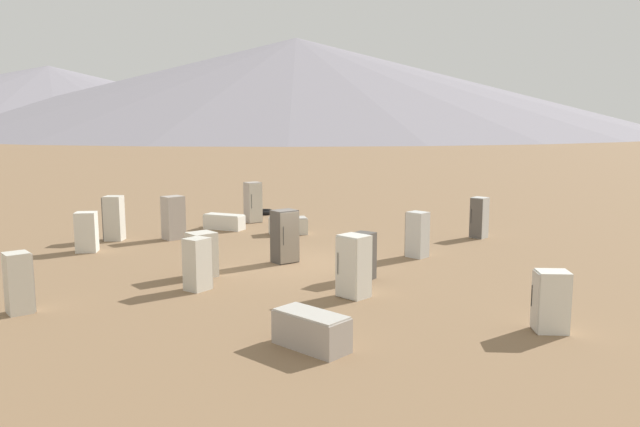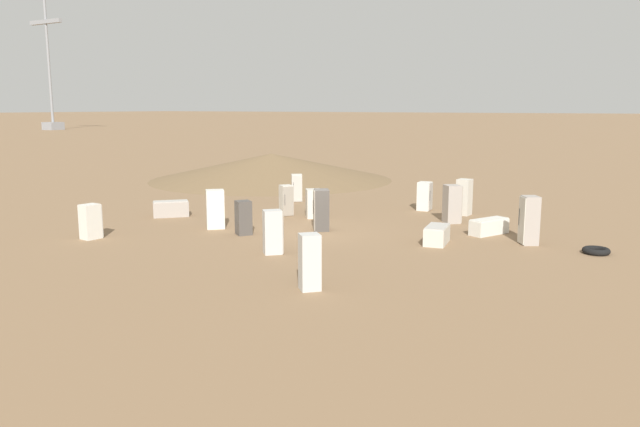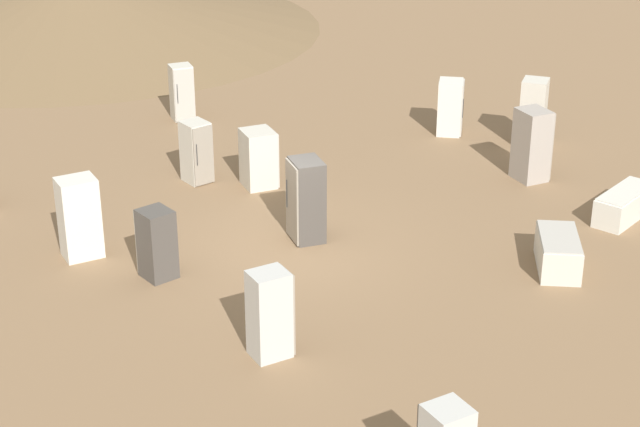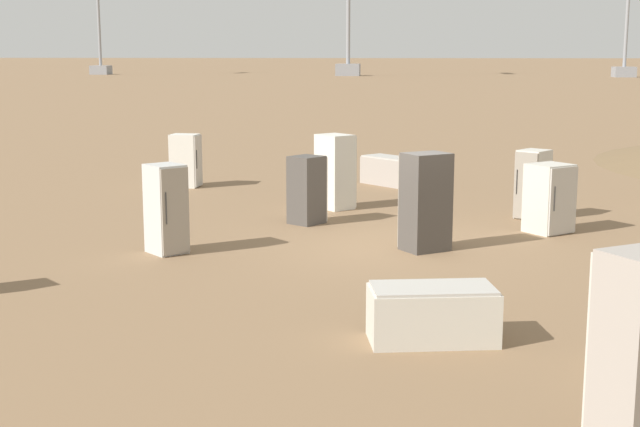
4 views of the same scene
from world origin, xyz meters
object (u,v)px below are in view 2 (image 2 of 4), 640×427
at_px(discarded_fridge_9, 464,197).
at_px(discarded_fridge_10, 273,232).
at_px(discarded_fridge_11, 452,204).
at_px(discarded_fridge_14, 529,220).
at_px(discarded_fridge_2, 171,209).
at_px(discarded_fridge_13, 297,188).
at_px(discarded_fridge_4, 314,204).
at_px(discarded_fridge_5, 215,209).
at_px(power_pylon_0, 51,90).
at_px(discarded_fridge_3, 91,222).
at_px(discarded_fridge_15, 489,226).
at_px(discarded_fridge_12, 286,200).
at_px(discarded_fridge_8, 425,196).
at_px(discarded_fridge_7, 321,210).
at_px(discarded_fridge_6, 243,218).
at_px(discarded_fridge_0, 310,262).
at_px(scrap_tire, 596,251).
at_px(discarded_fridge_1, 437,235).

relative_size(discarded_fridge_9, discarded_fridge_10, 1.11).
relative_size(discarded_fridge_11, discarded_fridge_14, 0.92).
height_order(discarded_fridge_2, discarded_fridge_13, discarded_fridge_13).
height_order(discarded_fridge_4, discarded_fridge_5, discarded_fridge_5).
relative_size(power_pylon_0, discarded_fridge_3, 20.53).
bearing_deg(discarded_fridge_15, discarded_fridge_12, 27.54).
relative_size(discarded_fridge_3, discarded_fridge_15, 0.75).
bearing_deg(discarded_fridge_8, discarded_fridge_7, -20.69).
bearing_deg(discarded_fridge_5, discarded_fridge_6, -57.02).
xyz_separation_m(discarded_fridge_4, discarded_fridge_11, (-6.24, -2.17, 0.19)).
height_order(discarded_fridge_3, discarded_fridge_9, discarded_fridge_9).
distance_m(discarded_fridge_3, discarded_fridge_14, 17.68).
bearing_deg(power_pylon_0, discarded_fridge_11, 150.97).
height_order(discarded_fridge_7, discarded_fridge_9, discarded_fridge_7).
relative_size(discarded_fridge_2, discarded_fridge_15, 0.91).
height_order(discarded_fridge_3, discarded_fridge_13, discarded_fridge_13).
relative_size(discarded_fridge_6, discarded_fridge_12, 0.96).
relative_size(discarded_fridge_0, discarded_fridge_13, 1.08).
height_order(discarded_fridge_12, discarded_fridge_15, discarded_fridge_12).
relative_size(discarded_fridge_5, discarded_fridge_10, 1.07).
bearing_deg(power_pylon_0, discarded_fridge_7, 148.31).
height_order(power_pylon_0, discarded_fridge_10, power_pylon_0).
bearing_deg(scrap_tire, discarded_fridge_2, 6.60).
distance_m(discarded_fridge_8, scrap_tire, 10.90).
height_order(discarded_fridge_2, discarded_fridge_8, discarded_fridge_8).
xyz_separation_m(discarded_fridge_5, discarded_fridge_11, (-8.61, -6.73, 0.02)).
bearing_deg(power_pylon_0, discarded_fridge_9, 151.82).
bearing_deg(scrap_tire, discarded_fridge_12, -3.93).
bearing_deg(discarded_fridge_15, scrap_tire, -174.34).
bearing_deg(discarded_fridge_0, discarded_fridge_8, 52.90).
relative_size(discarded_fridge_4, discarded_fridge_12, 0.92).
bearing_deg(discarded_fridge_11, discarded_fridge_5, -92.69).
distance_m(discarded_fridge_5, discarded_fridge_12, 4.50).
bearing_deg(discarded_fridge_10, discarded_fridge_7, 143.54).
relative_size(discarded_fridge_0, discarded_fridge_14, 0.88).
bearing_deg(discarded_fridge_8, discarded_fridge_1, 18.61).
distance_m(discarded_fridge_4, discarded_fridge_5, 5.14).
relative_size(discarded_fridge_6, discarded_fridge_15, 0.75).
bearing_deg(discarded_fridge_13, discarded_fridge_0, 86.90).
height_order(discarded_fridge_3, discarded_fridge_4, discarded_fridge_3).
xyz_separation_m(discarded_fridge_2, discarded_fridge_13, (-2.64, -7.37, 0.39)).
distance_m(discarded_fridge_6, discarded_fridge_10, 3.80).
xyz_separation_m(discarded_fridge_5, discarded_fridge_6, (-1.91, 0.44, -0.14)).
bearing_deg(discarded_fridge_13, discarded_fridge_11, 132.13).
distance_m(discarded_fridge_4, discarded_fridge_15, 8.50).
height_order(discarded_fridge_5, discarded_fridge_8, discarded_fridge_5).
relative_size(discarded_fridge_6, discarded_fridge_7, 0.80).
height_order(discarded_fridge_8, discarded_fridge_13, discarded_fridge_13).
bearing_deg(discarded_fridge_3, discarded_fridge_2, 104.36).
bearing_deg(discarded_fridge_0, discarded_fridge_10, 92.09).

